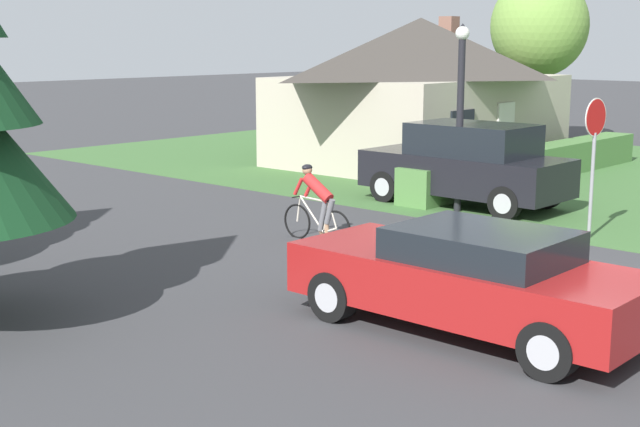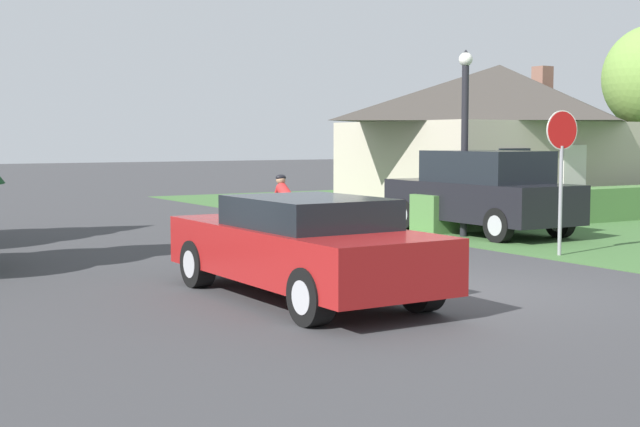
{
  "view_description": "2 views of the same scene",
  "coord_description": "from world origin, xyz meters",
  "px_view_note": "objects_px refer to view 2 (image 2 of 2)",
  "views": [
    {
      "loc": [
        -11.55,
        -5.46,
        3.75
      ],
      "look_at": [
        -0.18,
        4.89,
        0.76
      ],
      "focal_mm": 50.0,
      "sensor_mm": 36.0,
      "label": 1
    },
    {
      "loc": [
        -8.02,
        -9.73,
        2.17
      ],
      "look_at": [
        0.9,
        4.92,
        0.73
      ],
      "focal_mm": 50.0,
      "sensor_mm": 36.0,
      "label": 2
    }
  ],
  "objects_px": {
    "sedan_left_lane": "(302,247)",
    "cyclist": "(287,212)",
    "street_lamp": "(465,128)",
    "parked_suv_right": "(481,192)",
    "stop_sign": "(562,153)",
    "cottage_house": "(499,135)"
  },
  "relations": [
    {
      "from": "cottage_house",
      "to": "street_lamp",
      "type": "bearing_deg",
      "value": -138.62
    },
    {
      "from": "cottage_house",
      "to": "sedan_left_lane",
      "type": "relative_size",
      "value": 1.89
    },
    {
      "from": "cottage_house",
      "to": "parked_suv_right",
      "type": "relative_size",
      "value": 1.88
    },
    {
      "from": "cottage_house",
      "to": "cyclist",
      "type": "relative_size",
      "value": 5.32
    },
    {
      "from": "cyclist",
      "to": "parked_suv_right",
      "type": "bearing_deg",
      "value": -90.21
    },
    {
      "from": "sedan_left_lane",
      "to": "street_lamp",
      "type": "height_order",
      "value": "street_lamp"
    },
    {
      "from": "stop_sign",
      "to": "sedan_left_lane",
      "type": "bearing_deg",
      "value": 16.78
    },
    {
      "from": "cyclist",
      "to": "street_lamp",
      "type": "relative_size",
      "value": 0.41
    },
    {
      "from": "sedan_left_lane",
      "to": "stop_sign",
      "type": "height_order",
      "value": "stop_sign"
    },
    {
      "from": "cyclist",
      "to": "stop_sign",
      "type": "distance_m",
      "value": 5.38
    },
    {
      "from": "parked_suv_right",
      "to": "stop_sign",
      "type": "distance_m",
      "value": 4.04
    },
    {
      "from": "sedan_left_lane",
      "to": "cyclist",
      "type": "relative_size",
      "value": 2.81
    },
    {
      "from": "cyclist",
      "to": "parked_suv_right",
      "type": "relative_size",
      "value": 0.35
    },
    {
      "from": "cyclist",
      "to": "street_lamp",
      "type": "xyz_separation_m",
      "value": [
        4.33,
        -0.27,
        1.7
      ]
    },
    {
      "from": "sedan_left_lane",
      "to": "cyclist",
      "type": "height_order",
      "value": "cyclist"
    },
    {
      "from": "cyclist",
      "to": "stop_sign",
      "type": "height_order",
      "value": "stop_sign"
    },
    {
      "from": "cyclist",
      "to": "stop_sign",
      "type": "xyz_separation_m",
      "value": [
        3.74,
        -3.68,
        1.2
      ]
    },
    {
      "from": "sedan_left_lane",
      "to": "parked_suv_right",
      "type": "bearing_deg",
      "value": -57.0
    },
    {
      "from": "sedan_left_lane",
      "to": "parked_suv_right",
      "type": "height_order",
      "value": "parked_suv_right"
    },
    {
      "from": "cottage_house",
      "to": "sedan_left_lane",
      "type": "bearing_deg",
      "value": -142.46
    },
    {
      "from": "stop_sign",
      "to": "parked_suv_right",
      "type": "bearing_deg",
      "value": -105.51
    },
    {
      "from": "street_lamp",
      "to": "sedan_left_lane",
      "type": "bearing_deg",
      "value": -145.39
    }
  ]
}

